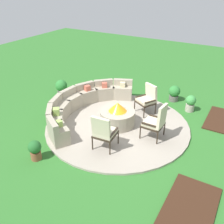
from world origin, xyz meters
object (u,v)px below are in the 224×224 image
potted_plant_0 (35,149)px  potted_plant_3 (174,93)px  potted_plant_1 (62,87)px  lounge_chair_front_right (156,121)px  fire_pit (117,116)px  potted_plant_2 (190,103)px  curved_stone_bench (82,104)px  lounge_chair_front_left (104,131)px  lounge_chair_back_left (148,98)px

potted_plant_0 → potted_plant_3: bearing=-21.4°
potted_plant_1 → lounge_chair_front_right: bearing=-102.3°
fire_pit → potted_plant_0: size_ratio=1.98×
potted_plant_1 → potted_plant_2: potted_plant_1 is taller
lounge_chair_front_right → potted_plant_1: lounge_chair_front_right is taller
fire_pit → curved_stone_bench: (0.10, 1.45, 0.00)m
lounge_chair_front_left → potted_plant_0: (-1.22, 1.34, -0.31)m
curved_stone_bench → potted_plant_0: (-2.60, -0.40, -0.06)m
lounge_chair_front_left → lounge_chair_back_left: size_ratio=1.05×
potted_plant_1 → potted_plant_2: 4.89m
lounge_chair_back_left → potted_plant_2: size_ratio=1.70×
fire_pit → potted_plant_0: (-2.49, 1.05, -0.06)m
lounge_chair_back_left → potted_plant_1: (-0.36, 3.47, -0.23)m
potted_plant_3 → lounge_chair_back_left: bearing=161.6°
potted_plant_3 → lounge_chair_front_left: bearing=170.2°
curved_stone_bench → lounge_chair_front_left: lounge_chair_front_left is taller
curved_stone_bench → lounge_chair_back_left: lounge_chair_back_left is taller
lounge_chair_back_left → lounge_chair_front_right: bearing=152.1°
lounge_chair_front_left → fire_pit: bearing=97.6°
lounge_chair_front_right → potted_plant_0: bearing=136.5°
lounge_chair_back_left → potted_plant_1: bearing=35.5°
potted_plant_1 → potted_plant_3: potted_plant_1 is taller
curved_stone_bench → potted_plant_0: 2.63m
lounge_chair_front_right → potted_plant_0: 3.39m
lounge_chair_front_left → potted_plant_3: 4.02m
lounge_chair_front_right → lounge_chair_back_left: lounge_chair_front_right is taller
lounge_chair_front_left → potted_plant_2: bearing=62.1°
lounge_chair_front_right → potted_plant_3: (2.76, 0.33, -0.29)m
fire_pit → lounge_chair_front_left: (-1.28, -0.29, 0.25)m
lounge_chair_front_right → potted_plant_2: lounge_chair_front_right is taller
curved_stone_bench → potted_plant_0: size_ratio=7.42×
lounge_chair_front_right → lounge_chair_back_left: bearing=33.4°
potted_plant_0 → potted_plant_2: 5.42m
lounge_chair_front_right → fire_pit: bearing=87.2°
fire_pit → curved_stone_bench: fire_pit is taller
potted_plant_1 → fire_pit: bearing=-105.9°
lounge_chair_back_left → potted_plant_0: 4.02m
curved_stone_bench → lounge_chair_front_right: 2.78m
potted_plant_0 → potted_plant_2: potted_plant_2 is taller
lounge_chair_front_left → potted_plant_0: bearing=-143.1°
lounge_chair_front_left → lounge_chair_front_right: bearing=44.3°
potted_plant_2 → potted_plant_0: bearing=149.2°
fire_pit → potted_plant_2: size_ratio=1.83×
fire_pit → lounge_chair_front_left: lounge_chair_front_left is taller
lounge_chair_front_left → lounge_chair_front_right: lounge_chair_front_right is taller
potted_plant_0 → potted_plant_1: bearing=30.1°
lounge_chair_back_left → curved_stone_bench: bearing=59.3°
lounge_chair_front_left → potted_plant_3: lounge_chair_front_left is taller
potted_plant_0 → potted_plant_3: 5.55m
potted_plant_0 → lounge_chair_back_left: bearing=-22.6°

